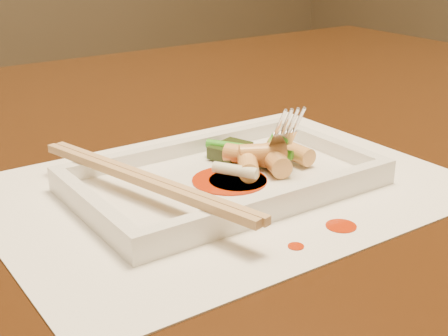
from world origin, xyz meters
TOP-DOWN VIEW (x-y plane):
  - table at (0.00, 0.00)m, footprint 1.40×0.90m
  - placemat at (-0.09, -0.17)m, footprint 0.40×0.30m
  - sauce_splatter_a at (-0.06, -0.29)m, footprint 0.02×0.02m
  - sauce_splatter_b at (-0.11, -0.29)m, footprint 0.01×0.01m
  - plate_base at (-0.09, -0.17)m, footprint 0.26×0.16m
  - plate_rim_far at (-0.09, -0.10)m, footprint 0.26×0.01m
  - plate_rim_near at (-0.09, -0.25)m, footprint 0.26×0.01m
  - plate_rim_left at (-0.21, -0.17)m, footprint 0.01×0.14m
  - plate_rim_right at (0.04, -0.17)m, footprint 0.01×0.14m
  - veg_piece at (-0.05, -0.13)m, footprint 0.05×0.04m
  - scallion_white at (-0.08, -0.19)m, footprint 0.03×0.04m
  - scallion_green at (-0.04, -0.15)m, footprint 0.05×0.08m
  - chopstick_a at (-0.17, -0.17)m, footprint 0.07×0.24m
  - chopstick_b at (-0.16, -0.17)m, footprint 0.07×0.24m
  - fork at (-0.02, -0.16)m, footprint 0.09×0.10m
  - sauce_blob_0 at (-0.08, -0.19)m, footprint 0.05×0.05m
  - sauce_blob_1 at (-0.08, -0.18)m, footprint 0.04×0.04m
  - sauce_blob_2 at (-0.08, -0.18)m, footprint 0.07×0.07m
  - rice_cake_0 at (-0.06, -0.18)m, footprint 0.04×0.05m
  - rice_cake_1 at (-0.01, -0.17)m, footprint 0.02×0.05m
  - rice_cake_2 at (-0.04, -0.18)m, footprint 0.05×0.03m
  - rice_cake_3 at (-0.05, -0.16)m, footprint 0.04×0.05m
  - rice_cake_4 at (-0.04, -0.19)m, footprint 0.03×0.05m

SIDE VIEW (x-z plane):
  - table at x=0.00m, z-range 0.27..1.02m
  - placemat at x=-0.09m, z-range 0.75..0.75m
  - sauce_splatter_a at x=-0.06m, z-range 0.75..0.75m
  - sauce_splatter_b at x=-0.11m, z-range 0.75..0.75m
  - plate_base at x=-0.09m, z-range 0.75..0.76m
  - sauce_blob_0 at x=-0.08m, z-range 0.76..0.76m
  - sauce_blob_1 at x=-0.08m, z-range 0.76..0.76m
  - sauce_blob_2 at x=-0.08m, z-range 0.76..0.76m
  - plate_rim_far at x=-0.09m, z-range 0.76..0.77m
  - plate_rim_near at x=-0.09m, z-range 0.76..0.77m
  - plate_rim_left at x=-0.21m, z-range 0.76..0.77m
  - plate_rim_right at x=0.04m, z-range 0.76..0.77m
  - veg_piece at x=-0.05m, z-range 0.76..0.77m
  - rice_cake_0 at x=-0.06m, z-range 0.76..0.78m
  - rice_cake_1 at x=-0.01m, z-range 0.76..0.78m
  - rice_cake_3 at x=-0.05m, z-range 0.76..0.78m
  - rice_cake_4 at x=-0.04m, z-range 0.76..0.78m
  - scallion_white at x=-0.08m, z-range 0.77..0.78m
  - scallion_green at x=-0.04m, z-range 0.77..0.78m
  - rice_cake_2 at x=-0.04m, z-range 0.77..0.78m
  - chopstick_a at x=-0.17m, z-range 0.77..0.78m
  - chopstick_b at x=-0.16m, z-range 0.77..0.78m
  - fork at x=-0.02m, z-range 0.76..0.90m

